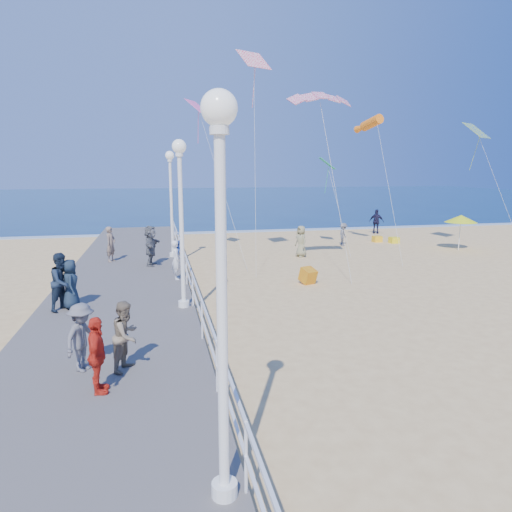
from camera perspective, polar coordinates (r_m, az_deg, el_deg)
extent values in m
plane|color=#ECC37B|center=(16.44, 10.12, -6.41)|extent=(160.00, 160.00, 0.00)
cube|color=#0D2B4E|center=(79.87, -8.01, 7.17)|extent=(160.00, 90.00, 0.05)
cube|color=silver|center=(35.84, -2.43, 3.06)|extent=(160.00, 1.20, 0.04)
cube|color=slate|center=(15.27, -17.12, -7.29)|extent=(5.00, 44.00, 0.40)
cube|color=white|center=(14.91, -7.96, -2.35)|extent=(0.05, 42.00, 0.06)
cube|color=white|center=(15.03, -7.91, -4.21)|extent=(0.05, 42.00, 0.04)
cylinder|color=white|center=(7.01, -3.95, -27.06)|extent=(0.36, 0.36, 0.20)
cylinder|color=white|center=(5.87, -4.25, -8.62)|extent=(0.14, 0.14, 4.70)
sphere|color=white|center=(5.59, -4.64, 17.96)|extent=(0.44, 0.44, 0.44)
cylinder|color=white|center=(15.13, -9.00, -5.90)|extent=(0.36, 0.36, 0.20)
cylinder|color=white|center=(14.64, -9.27, 2.94)|extent=(0.14, 0.14, 4.70)
sphere|color=white|center=(14.53, -9.59, 13.35)|extent=(0.44, 0.44, 0.44)
cylinder|color=white|center=(23.89, -10.32, 0.18)|extent=(0.36, 0.36, 0.20)
cylinder|color=white|center=(23.58, -10.51, 5.80)|extent=(0.14, 0.14, 4.70)
sphere|color=white|center=(23.52, -10.74, 12.25)|extent=(0.44, 0.44, 0.44)
imported|color=silver|center=(18.78, -9.95, -0.49)|extent=(0.42, 0.61, 1.60)
imported|color=#3053B5|center=(18.86, -9.56, 0.85)|extent=(0.30, 0.37, 0.72)
imported|color=#7F6F58|center=(10.63, -15.92, -9.54)|extent=(0.87, 0.95, 1.57)
imported|color=slate|center=(10.88, -20.91, -9.47)|extent=(1.00, 1.15, 1.54)
imported|color=red|center=(9.73, -19.26, -11.67)|extent=(0.40, 0.93, 1.57)
imported|color=#192839|center=(15.76, -22.18, -3.27)|extent=(0.64, 0.86, 1.61)
imported|color=#5D5E62|center=(21.70, -13.03, 1.27)|extent=(0.90, 1.82, 1.88)
imported|color=#816A59|center=(23.19, -17.69, 1.42)|extent=(0.63, 0.74, 1.71)
imported|color=#1A273A|center=(15.66, -23.05, -2.96)|extent=(1.08, 1.14, 1.85)
imported|color=#515156|center=(29.68, 10.87, 2.66)|extent=(1.02, 1.09, 1.47)
imported|color=#191734|center=(35.99, 14.82, 4.18)|extent=(1.15, 0.99, 1.85)
imported|color=gray|center=(25.61, 5.65, 1.86)|extent=(0.78, 0.98, 1.75)
cube|color=#C44D0B|center=(19.58, 6.51, -2.63)|extent=(0.77, 0.86, 0.74)
cylinder|color=white|center=(30.21, 24.09, 2.37)|extent=(0.05, 0.05, 1.80)
cone|color=#CBDB17|center=(30.09, 24.24, 4.27)|extent=(1.90, 1.90, 0.45)
cube|color=yellow|center=(31.71, 16.86, 1.92)|extent=(0.55, 0.55, 0.40)
cube|color=yellow|center=(31.93, 14.90, 2.07)|extent=(0.55, 0.55, 0.40)
cylinder|color=orange|center=(28.14, 14.27, 15.84)|extent=(1.00, 2.63, 1.07)
cube|color=#F85BB3|center=(24.55, -7.30, 17.99)|extent=(1.39, 1.47, 0.74)
cube|color=blue|center=(30.57, 25.86, 13.93)|extent=(1.85, 1.74, 0.93)
cube|color=#24A973|center=(27.90, 8.88, 11.36)|extent=(1.16, 1.32, 0.69)
cube|color=#F21C3E|center=(22.94, -0.28, 23.34)|extent=(1.65, 1.48, 0.92)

